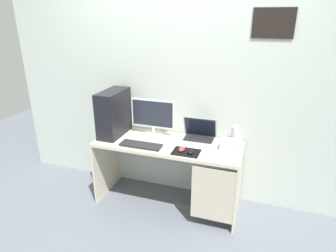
{
  "coord_description": "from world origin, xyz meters",
  "views": [
    {
      "loc": [
        0.85,
        -2.54,
        1.93
      ],
      "look_at": [
        0.0,
        0.0,
        0.9
      ],
      "focal_mm": 30.71,
      "sensor_mm": 36.0,
      "label": 1
    }
  ],
  "objects_px": {
    "monitor": "(153,117)",
    "speaker": "(235,135)",
    "mouse_left": "(182,149)",
    "projector": "(231,145)",
    "pc_tower": "(114,113)",
    "mouse_right": "(191,152)",
    "keyboard": "(141,145)",
    "laptop": "(199,136)"
  },
  "relations": [
    {
      "from": "monitor",
      "to": "speaker",
      "type": "xyz_separation_m",
      "value": [
        0.87,
        0.06,
        -0.12
      ]
    },
    {
      "from": "mouse_left",
      "to": "projector",
      "type": "bearing_deg",
      "value": 24.18
    },
    {
      "from": "pc_tower",
      "to": "monitor",
      "type": "height_order",
      "value": "pc_tower"
    },
    {
      "from": "projector",
      "to": "mouse_left",
      "type": "distance_m",
      "value": 0.48
    },
    {
      "from": "monitor",
      "to": "mouse_right",
      "type": "distance_m",
      "value": 0.63
    },
    {
      "from": "projector",
      "to": "mouse_left",
      "type": "bearing_deg",
      "value": -155.82
    },
    {
      "from": "monitor",
      "to": "keyboard",
      "type": "bearing_deg",
      "value": -90.81
    },
    {
      "from": "speaker",
      "to": "keyboard",
      "type": "bearing_deg",
      "value": -156.66
    },
    {
      "from": "monitor",
      "to": "mouse_right",
      "type": "height_order",
      "value": "monitor"
    },
    {
      "from": "monitor",
      "to": "pc_tower",
      "type": "bearing_deg",
      "value": -162.94
    },
    {
      "from": "pc_tower",
      "to": "laptop",
      "type": "height_order",
      "value": "pc_tower"
    },
    {
      "from": "keyboard",
      "to": "mouse_right",
      "type": "xyz_separation_m",
      "value": [
        0.51,
        -0.01,
        0.01
      ]
    },
    {
      "from": "laptop",
      "to": "speaker",
      "type": "xyz_separation_m",
      "value": [
        0.37,
        0.04,
        0.04
      ]
    },
    {
      "from": "keyboard",
      "to": "mouse_right",
      "type": "distance_m",
      "value": 0.51
    },
    {
      "from": "laptop",
      "to": "mouse_left",
      "type": "xyz_separation_m",
      "value": [
        -0.09,
        -0.32,
        -0.03
      ]
    },
    {
      "from": "monitor",
      "to": "keyboard",
      "type": "xyz_separation_m",
      "value": [
        -0.0,
        -0.32,
        -0.19
      ]
    },
    {
      "from": "pc_tower",
      "to": "mouse_right",
      "type": "bearing_deg",
      "value": -12.6
    },
    {
      "from": "keyboard",
      "to": "mouse_left",
      "type": "xyz_separation_m",
      "value": [
        0.42,
        0.02,
        0.01
      ]
    },
    {
      "from": "speaker",
      "to": "mouse_right",
      "type": "height_order",
      "value": "speaker"
    },
    {
      "from": "laptop",
      "to": "keyboard",
      "type": "relative_size",
      "value": 0.82
    },
    {
      "from": "mouse_left",
      "to": "mouse_right",
      "type": "bearing_deg",
      "value": -14.74
    },
    {
      "from": "speaker",
      "to": "pc_tower",
      "type": "bearing_deg",
      "value": -171.91
    },
    {
      "from": "pc_tower",
      "to": "projector",
      "type": "bearing_deg",
      "value": 0.9
    },
    {
      "from": "mouse_left",
      "to": "mouse_right",
      "type": "distance_m",
      "value": 0.1
    },
    {
      "from": "speaker",
      "to": "mouse_left",
      "type": "relative_size",
      "value": 1.88
    },
    {
      "from": "pc_tower",
      "to": "laptop",
      "type": "xyz_separation_m",
      "value": [
        0.9,
        0.14,
        -0.19
      ]
    },
    {
      "from": "speaker",
      "to": "projector",
      "type": "relative_size",
      "value": 0.9
    },
    {
      "from": "pc_tower",
      "to": "mouse_left",
      "type": "xyz_separation_m",
      "value": [
        0.81,
        -0.18,
        -0.22
      ]
    },
    {
      "from": "pc_tower",
      "to": "monitor",
      "type": "distance_m",
      "value": 0.42
    },
    {
      "from": "speaker",
      "to": "mouse_right",
      "type": "distance_m",
      "value": 0.53
    },
    {
      "from": "pc_tower",
      "to": "laptop",
      "type": "distance_m",
      "value": 0.93
    },
    {
      "from": "keyboard",
      "to": "mouse_left",
      "type": "bearing_deg",
      "value": 2.76
    },
    {
      "from": "projector",
      "to": "mouse_right",
      "type": "distance_m",
      "value": 0.41
    },
    {
      "from": "mouse_right",
      "to": "keyboard",
      "type": "bearing_deg",
      "value": 179.44
    },
    {
      "from": "monitor",
      "to": "projector",
      "type": "bearing_deg",
      "value": -6.87
    },
    {
      "from": "speaker",
      "to": "mouse_right",
      "type": "relative_size",
      "value": 1.88
    },
    {
      "from": "projector",
      "to": "mouse_right",
      "type": "relative_size",
      "value": 2.08
    },
    {
      "from": "projector",
      "to": "mouse_right",
      "type": "bearing_deg",
      "value": -147.11
    },
    {
      "from": "pc_tower",
      "to": "keyboard",
      "type": "distance_m",
      "value": 0.5
    },
    {
      "from": "pc_tower",
      "to": "speaker",
      "type": "relative_size",
      "value": 2.69
    },
    {
      "from": "laptop",
      "to": "mouse_right",
      "type": "xyz_separation_m",
      "value": [
        0.0,
        -0.34,
        -0.03
      ]
    },
    {
      "from": "mouse_left",
      "to": "keyboard",
      "type": "bearing_deg",
      "value": -177.24
    }
  ]
}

